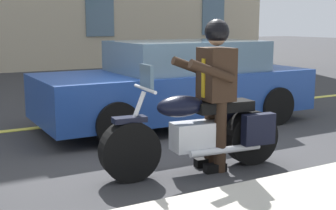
{
  "coord_description": "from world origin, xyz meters",
  "views": [
    {
      "loc": [
        3.06,
        5.39,
        1.69
      ],
      "look_at": [
        0.51,
        0.81,
        0.75
      ],
      "focal_mm": 48.82,
      "sensor_mm": 36.0,
      "label": 1
    }
  ],
  "objects": [
    {
      "name": "motorcycle_main",
      "position": [
        0.26,
        1.12,
        0.45
      ],
      "size": [
        2.22,
        0.72,
        1.26
      ],
      "color": "black",
      "rests_on": "ground_plane"
    },
    {
      "name": "car_silver",
      "position": [
        -0.81,
        -1.18,
        0.69
      ],
      "size": [
        4.6,
        1.92,
        1.4
      ],
      "color": "navy",
      "rests_on": "ground_plane"
    },
    {
      "name": "ground_plane",
      "position": [
        0.0,
        0.0,
        0.0
      ],
      "size": [
        80.0,
        80.0,
        0.0
      ],
      "primitive_type": "plane",
      "color": "#333335"
    },
    {
      "name": "lane_center_stripe",
      "position": [
        0.0,
        -2.0,
        0.01
      ],
      "size": [
        60.0,
        0.16,
        0.01
      ],
      "primitive_type": "cube",
      "color": "#E5DB4C",
      "rests_on": "ground_plane"
    },
    {
      "name": "rider_main",
      "position": [
        0.07,
        1.13,
        1.04
      ],
      "size": [
        0.66,
        0.59,
        1.74
      ],
      "color": "black",
      "rests_on": "ground_plane"
    }
  ]
}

